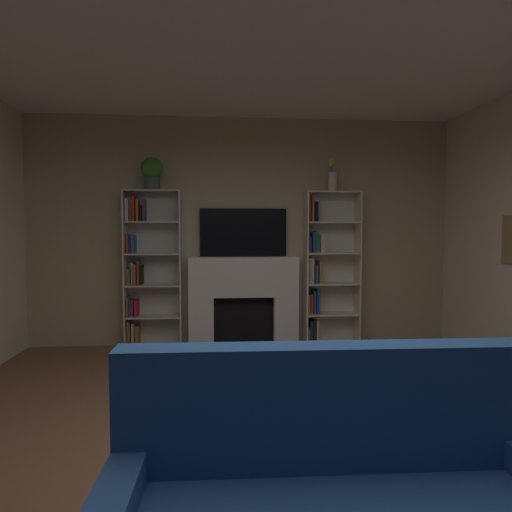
{
  "coord_description": "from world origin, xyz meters",
  "views": [
    {
      "loc": [
        -0.34,
        -2.64,
        1.43
      ],
      "look_at": [
        0.0,
        1.23,
        1.21
      ],
      "focal_mm": 32.15,
      "sensor_mm": 36.0,
      "label": 1
    }
  ],
  "objects_px": {
    "tv": "(243,232)",
    "bookshelf_right": "(324,269)",
    "fireplace": "(244,299)",
    "vase_with_flowers": "(332,179)",
    "potted_plant": "(152,172)",
    "bookshelf_left": "(148,269)"
  },
  "relations": [
    {
      "from": "bookshelf_right",
      "to": "potted_plant",
      "type": "height_order",
      "value": "potted_plant"
    },
    {
      "from": "bookshelf_right",
      "to": "vase_with_flowers",
      "type": "bearing_deg",
      "value": -28.11
    },
    {
      "from": "tv",
      "to": "bookshelf_right",
      "type": "xyz_separation_m",
      "value": [
        1.01,
        -0.08,
        -0.46
      ]
    },
    {
      "from": "bookshelf_left",
      "to": "potted_plant",
      "type": "xyz_separation_m",
      "value": [
        0.07,
        -0.05,
        1.16
      ]
    },
    {
      "from": "fireplace",
      "to": "bookshelf_left",
      "type": "relative_size",
      "value": 0.76
    },
    {
      "from": "potted_plant",
      "to": "vase_with_flowers",
      "type": "xyz_separation_m",
      "value": [
        2.19,
        0.0,
        -0.06
      ]
    },
    {
      "from": "fireplace",
      "to": "bookshelf_right",
      "type": "height_order",
      "value": "bookshelf_right"
    },
    {
      "from": "bookshelf_right",
      "to": "potted_plant",
      "type": "xyz_separation_m",
      "value": [
        -2.11,
        -0.04,
        1.18
      ]
    },
    {
      "from": "bookshelf_left",
      "to": "potted_plant",
      "type": "height_order",
      "value": "potted_plant"
    },
    {
      "from": "fireplace",
      "to": "bookshelf_left",
      "type": "height_order",
      "value": "bookshelf_left"
    },
    {
      "from": "bookshelf_left",
      "to": "fireplace",
      "type": "bearing_deg",
      "value": -0.67
    },
    {
      "from": "bookshelf_right",
      "to": "potted_plant",
      "type": "bearing_deg",
      "value": -178.83
    },
    {
      "from": "bookshelf_left",
      "to": "vase_with_flowers",
      "type": "height_order",
      "value": "vase_with_flowers"
    },
    {
      "from": "bookshelf_right",
      "to": "vase_with_flowers",
      "type": "distance_m",
      "value": 1.13
    },
    {
      "from": "tv",
      "to": "bookshelf_left",
      "type": "distance_m",
      "value": 1.25
    },
    {
      "from": "bookshelf_right",
      "to": "potted_plant",
      "type": "relative_size",
      "value": 4.89
    },
    {
      "from": "fireplace",
      "to": "bookshelf_right",
      "type": "distance_m",
      "value": 1.08
    },
    {
      "from": "bookshelf_left",
      "to": "vase_with_flowers",
      "type": "relative_size",
      "value": 4.69
    },
    {
      "from": "bookshelf_right",
      "to": "bookshelf_left",
      "type": "bearing_deg",
      "value": 179.7
    },
    {
      "from": "fireplace",
      "to": "tv",
      "type": "height_order",
      "value": "tv"
    },
    {
      "from": "tv",
      "to": "bookshelf_right",
      "type": "height_order",
      "value": "bookshelf_right"
    },
    {
      "from": "bookshelf_right",
      "to": "vase_with_flowers",
      "type": "relative_size",
      "value": 4.69
    }
  ]
}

